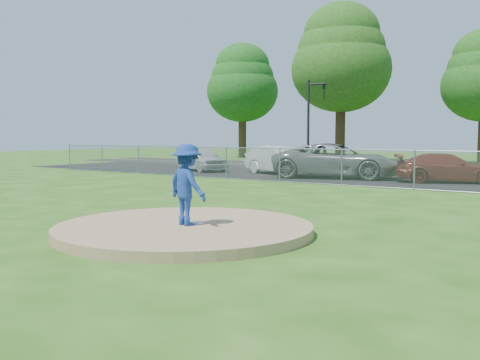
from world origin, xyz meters
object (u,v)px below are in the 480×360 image
object	(u,v)px
parked_car_white	(281,160)
parked_car_gray	(336,161)
pitcher	(187,185)
tree_far_left	(242,83)
tree_left	(341,57)
parked_car_darkred	(447,168)
traffic_cone	(294,168)
traffic_signal_left	(312,115)
parked_car_silver	(201,159)

from	to	relation	value
parked_car_white	parked_car_gray	distance (m)	3.49
pitcher	parked_car_gray	bearing A→B (deg)	-62.15
tree_far_left	parked_car_gray	world-z (taller)	tree_far_left
tree_left	parked_car_darkred	bearing A→B (deg)	-51.04
tree_far_left	parked_car_white	world-z (taller)	tree_far_left
pitcher	parked_car_white	xyz separation A→B (m)	(-7.50, 16.07, -0.28)
traffic_cone	parked_car_darkred	world-z (taller)	parked_car_darkred
traffic_cone	parked_car_white	size ratio (longest dim) A/B	0.17
parked_car_gray	pitcher	bearing A→B (deg)	178.61
tree_far_left	tree_left	bearing A→B (deg)	-10.30
traffic_signal_left	parked_car_white	size ratio (longest dim) A/B	1.22
pitcher	parked_car_silver	xyz separation A→B (m)	(-12.74, 15.73, -0.32)
parked_car_gray	parked_car_darkred	world-z (taller)	parked_car_gray
parked_car_white	parked_car_darkred	world-z (taller)	parked_car_white
tree_far_left	traffic_cone	distance (m)	24.73
pitcher	parked_car_white	world-z (taller)	pitcher
parked_car_white	parked_car_darkred	size ratio (longest dim) A/B	1.04
traffic_cone	tree_left	bearing A→B (deg)	107.21
pitcher	parked_car_silver	size ratio (longest dim) A/B	0.40
tree_far_left	traffic_signal_left	bearing A→B (deg)	-39.73
traffic_signal_left	pitcher	xyz separation A→B (m)	(8.87, -22.03, -2.32)
pitcher	parked_car_darkred	distance (m)	16.01
parked_car_white	pitcher	bearing A→B (deg)	-135.11
traffic_signal_left	parked_car_darkred	world-z (taller)	traffic_signal_left
pitcher	parked_car_gray	distance (m)	16.05
traffic_signal_left	parked_car_darkred	bearing A→B (deg)	-31.37
tree_far_left	tree_left	world-z (taller)	tree_left
tree_left	pitcher	bearing A→B (deg)	-70.30
parked_car_silver	parked_car_gray	size ratio (longest dim) A/B	0.69
parked_car_white	parked_car_gray	world-z (taller)	parked_car_gray
tree_far_left	parked_car_white	bearing A→B (deg)	-49.26
parked_car_white	parked_car_gray	bearing A→B (deg)	-79.13
tree_left	parked_car_silver	distance (m)	17.13
tree_far_left	tree_left	size ratio (longest dim) A/B	0.86
tree_left	pitcher	size ratio (longest dim) A/B	7.41
traffic_signal_left	parked_car_white	xyz separation A→B (m)	(1.37, -5.96, -2.60)
parked_car_silver	parked_car_gray	xyz separation A→B (m)	(8.69, -0.20, 0.13)
pitcher	parked_car_silver	bearing A→B (deg)	-37.77
traffic_signal_left	parked_car_gray	distance (m)	8.47
traffic_signal_left	parked_car_silver	distance (m)	7.85
traffic_cone	parked_car_gray	world-z (taller)	parked_car_gray
pitcher	parked_car_white	size ratio (longest dim) A/B	0.37
traffic_signal_left	parked_car_white	world-z (taller)	traffic_signal_left
traffic_signal_left	parked_car_darkred	distance (m)	11.95
parked_car_darkred	tree_left	bearing A→B (deg)	15.18
traffic_cone	parked_car_white	bearing A→B (deg)	148.00
parked_car_white	parked_car_gray	xyz separation A→B (m)	(3.45, -0.55, 0.08)
tree_far_left	parked_car_silver	world-z (taller)	tree_far_left
tree_left	parked_car_gray	xyz separation A→B (m)	(7.05, -15.50, -7.39)
parked_car_darkred	pitcher	bearing A→B (deg)	152.41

